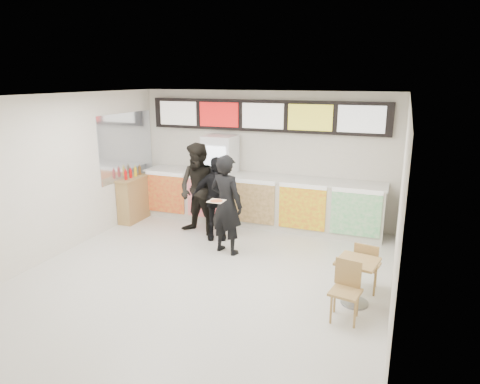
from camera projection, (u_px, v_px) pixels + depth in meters
The scene contains 15 objects.
floor at pixel (198, 282), 7.07m from camera, with size 7.00×7.00×0.00m, color beige.
ceiling at pixel (193, 97), 6.29m from camera, with size 7.00×7.00×0.00m, color white.
wall_back at pixel (264, 157), 9.84m from camera, with size 6.00×6.00×0.00m, color silver.
wall_left at pixel (47, 179), 7.72m from camera, with size 7.00×7.00×0.00m, color silver.
wall_right at pixel (399, 216), 5.64m from camera, with size 7.00×7.00×0.00m, color silver.
service_counter at pixel (258, 200), 9.71m from camera, with size 5.56×0.77×1.14m.
menu_board at pixel (264, 116), 9.51m from camera, with size 5.50×0.14×0.70m.
drinks_fridge at pixel (220, 179), 9.94m from camera, with size 0.70×0.67×2.00m.
mirror_panel at pixel (127, 146), 9.86m from camera, with size 0.01×2.00×1.50m, color #B2B7BF.
customer_main at pixel (226, 205), 8.05m from camera, with size 0.70×0.46×1.91m, color black.
customer_left at pixel (199, 190), 9.01m from camera, with size 0.96×0.75×1.97m, color black.
customer_mid at pixel (216, 198), 8.79m from camera, with size 1.02×0.42×1.74m, color black.
pizza_slice at pixel (216, 201), 7.59m from camera, with size 0.36×0.36×0.02m.
cafe_table at pixel (357, 274), 6.27m from camera, with size 0.65×1.47×0.83m.
condiment_ledge at pixel (134, 199), 10.02m from camera, with size 0.38×0.93×1.24m.
Camera 1 is at (2.95, -5.77, 3.27)m, focal length 32.00 mm.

